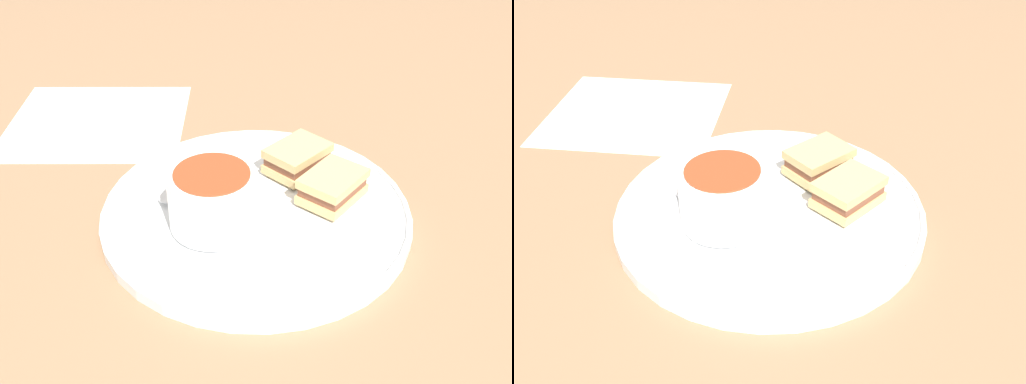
{
  "view_description": "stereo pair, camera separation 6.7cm",
  "coord_description": "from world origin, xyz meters",
  "views": [
    {
      "loc": [
        0.54,
        0.07,
        0.42
      ],
      "look_at": [
        0.0,
        0.0,
        0.04
      ],
      "focal_mm": 42.0,
      "sensor_mm": 36.0,
      "label": 1
    },
    {
      "loc": [
        0.53,
        0.14,
        0.42
      ],
      "look_at": [
        0.0,
        0.0,
        0.04
      ],
      "focal_mm": 42.0,
      "sensor_mm": 36.0,
      "label": 2
    }
  ],
  "objects": [
    {
      "name": "plate",
      "position": [
        0.0,
        0.0,
        0.01
      ],
      "size": [
        0.35,
        0.35,
        0.02
      ],
      "color": "white",
      "rests_on": "ground_plane"
    },
    {
      "name": "ground_plane",
      "position": [
        0.0,
        0.0,
        0.0
      ],
      "size": [
        2.4,
        2.4,
        0.0
      ],
      "primitive_type": "plane",
      "color": "#8E6B4C"
    },
    {
      "name": "sandwich_half_near",
      "position": [
        -0.03,
        0.08,
        0.03
      ],
      "size": [
        0.09,
        0.08,
        0.03
      ],
      "rotation": [
        0.0,
        0.0,
        2.6
      ],
      "color": "tan",
      "rests_on": "plate"
    },
    {
      "name": "soup_bowl",
      "position": [
        0.04,
        -0.04,
        0.05
      ],
      "size": [
        0.1,
        0.1,
        0.07
      ],
      "color": "white",
      "rests_on": "plate"
    },
    {
      "name": "sandwich_half_far",
      "position": [
        -0.08,
        0.04,
        0.03
      ],
      "size": [
        0.09,
        0.09,
        0.03
      ],
      "rotation": [
        0.0,
        0.0,
        2.51
      ],
      "color": "tan",
      "rests_on": "plate"
    },
    {
      "name": "menu_sheet",
      "position": [
        -0.2,
        -0.26,
        0.0
      ],
      "size": [
        0.26,
        0.28,
        0.0
      ],
      "rotation": [
        0.0,
        0.0,
        0.13
      ],
      "color": "white",
      "rests_on": "ground_plane"
    },
    {
      "name": "spoon",
      "position": [
        -0.01,
        -0.09,
        0.02
      ],
      "size": [
        0.1,
        0.08,
        0.01
      ],
      "rotation": [
        0.0,
        0.0,
        5.61
      ],
      "color": "silver",
      "rests_on": "plate"
    }
  ]
}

